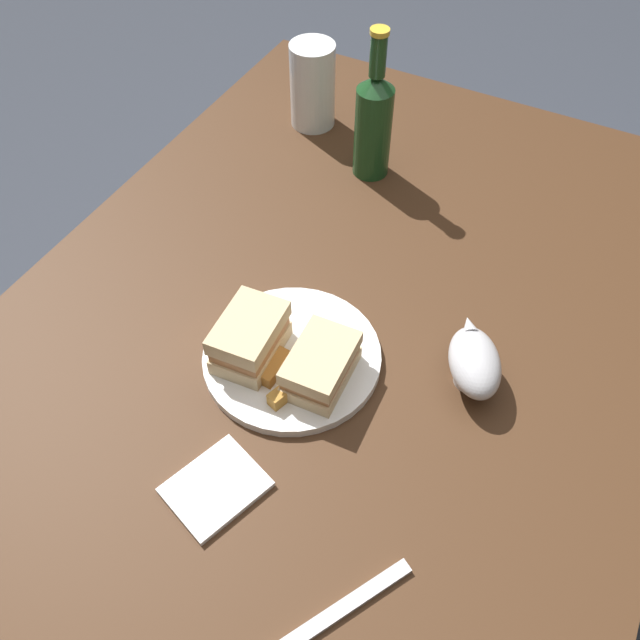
{
  "coord_description": "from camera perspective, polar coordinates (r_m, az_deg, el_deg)",
  "views": [
    {
      "loc": [
        -0.59,
        -0.27,
        1.49
      ],
      "look_at": [
        -0.06,
        0.01,
        0.77
      ],
      "focal_mm": 38.16,
      "sensor_mm": 36.0,
      "label": 1
    }
  ],
  "objects": [
    {
      "name": "ground_plane",
      "position": [
        1.63,
        1.4,
        -16.21
      ],
      "size": [
        6.0,
        6.0,
        0.0
      ],
      "primitive_type": "plane",
      "color": "#333842"
    },
    {
      "name": "dining_table",
      "position": [
        1.3,
        1.72,
        -9.72
      ],
      "size": [
        1.27,
        0.93,
        0.74
      ],
      "primitive_type": "cube",
      "color": "#422816",
      "rests_on": "ground"
    },
    {
      "name": "plate",
      "position": [
        0.93,
        -2.36,
        -3.09
      ],
      "size": [
        0.24,
        0.24,
        0.01
      ],
      "primitive_type": "cylinder",
      "color": "white",
      "rests_on": "dining_table"
    },
    {
      "name": "sandwich_half_left",
      "position": [
        0.91,
        -5.91,
        -1.47
      ],
      "size": [
        0.11,
        0.08,
        0.07
      ],
      "color": "#CCB284",
      "rests_on": "plate"
    },
    {
      "name": "sandwich_half_right",
      "position": [
        0.88,
        0.05,
        -3.81
      ],
      "size": [
        0.11,
        0.08,
        0.05
      ],
      "color": "#CCB284",
      "rests_on": "plate"
    },
    {
      "name": "potato_wedge_front",
      "position": [
        0.89,
        -0.7,
        -5.19
      ],
      "size": [
        0.06,
        0.04,
        0.02
      ],
      "primitive_type": "cube",
      "rotation": [
        0.0,
        0.0,
        2.71
      ],
      "color": "#AD702D",
      "rests_on": "plate"
    },
    {
      "name": "potato_wedge_middle",
      "position": [
        0.87,
        -3.1,
        -6.38
      ],
      "size": [
        0.04,
        0.03,
        0.02
      ],
      "primitive_type": "cube",
      "rotation": [
        0.0,
        0.0,
        2.82
      ],
      "color": "#B77F33",
      "rests_on": "plate"
    },
    {
      "name": "potato_wedge_back",
      "position": [
        0.9,
        -3.81,
        -3.97
      ],
      "size": [
        0.06,
        0.03,
        0.02
      ],
      "primitive_type": "cube",
      "rotation": [
        0.0,
        0.0,
        6.22
      ],
      "color": "#AD702D",
      "rests_on": "plate"
    },
    {
      "name": "pint_glass",
      "position": [
        1.31,
        -0.62,
        18.66
      ],
      "size": [
        0.08,
        0.08,
        0.16
      ],
      "color": "white",
      "rests_on": "dining_table"
    },
    {
      "name": "gravy_boat",
      "position": [
        0.91,
        12.81,
        -3.44
      ],
      "size": [
        0.13,
        0.11,
        0.07
      ],
      "color": "#B7B7BC",
      "rests_on": "dining_table"
    },
    {
      "name": "cider_bottle",
      "position": [
        1.17,
        4.51,
        16.27
      ],
      "size": [
        0.06,
        0.06,
        0.26
      ],
      "color": "#19421E",
      "rests_on": "dining_table"
    },
    {
      "name": "napkin",
      "position": [
        0.84,
        -8.74,
        -13.69
      ],
      "size": [
        0.13,
        0.12,
        0.01
      ],
      "primitive_type": "cube",
      "rotation": [
        0.0,
        0.0,
        -0.34
      ],
      "color": "white",
      "rests_on": "dining_table"
    },
    {
      "name": "fork",
      "position": [
        0.78,
        1.66,
        -23.16
      ],
      "size": [
        0.16,
        0.1,
        0.01
      ],
      "primitive_type": "cube",
      "rotation": [
        0.0,
        0.0,
        5.76
      ],
      "color": "silver",
      "rests_on": "dining_table"
    }
  ]
}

